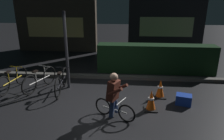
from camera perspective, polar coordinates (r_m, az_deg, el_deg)
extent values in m
plane|color=black|center=(6.14, -2.38, -9.76)|extent=(40.00, 40.00, 0.00)
cube|color=#56544F|center=(8.10, -0.42, -1.87)|extent=(12.00, 0.24, 0.12)
cube|color=black|center=(8.82, 11.87, 3.09)|extent=(4.80, 0.70, 1.17)
cube|color=#42382D|center=(12.58, -15.20, 14.93)|extent=(4.60, 0.50, 4.35)
cube|color=#F2D172|center=(12.40, -15.30, 11.25)|extent=(3.22, 0.04, 1.10)
cube|color=#262328|center=(12.71, 14.78, 15.25)|extent=(4.31, 0.50, 4.46)
cube|color=#BFCC8C|center=(12.52, 14.65, 11.37)|extent=(3.01, 0.04, 1.10)
cylinder|color=#2D2D33|center=(7.05, -12.41, 4.99)|extent=(0.10, 0.10, 2.59)
torus|color=black|center=(8.17, -23.66, -1.40)|extent=(0.12, 0.65, 0.65)
torus|color=black|center=(7.46, -27.77, -3.92)|extent=(0.12, 0.65, 0.65)
cylinder|color=gold|center=(7.81, -25.62, -2.60)|extent=(0.14, 0.96, 0.04)
cylinder|color=gold|center=(7.62, -26.55, -1.79)|extent=(0.03, 0.03, 0.36)
cube|color=black|center=(7.57, -26.75, -0.50)|extent=(0.12, 0.21, 0.05)
cylinder|color=gold|center=(7.94, -24.72, -0.55)|extent=(0.03, 0.03, 0.41)
cylinder|color=gold|center=(7.88, -24.92, 0.84)|extent=(0.46, 0.08, 0.02)
torus|color=black|center=(7.82, -16.82, -1.41)|extent=(0.25, 0.64, 0.66)
torus|color=black|center=(7.16, -21.78, -3.91)|extent=(0.25, 0.64, 0.66)
cylinder|color=silver|center=(7.48, -19.19, -2.61)|extent=(0.34, 0.94, 0.04)
cylinder|color=silver|center=(7.30, -20.23, -1.71)|extent=(0.03, 0.03, 0.37)
cube|color=black|center=(7.24, -20.39, -0.35)|extent=(0.16, 0.22, 0.05)
cylinder|color=silver|center=(7.59, -18.02, -0.48)|extent=(0.03, 0.03, 0.41)
cylinder|color=silver|center=(7.53, -18.18, 1.00)|extent=(0.44, 0.17, 0.02)
torus|color=black|center=(7.53, -12.85, -1.79)|extent=(0.10, 0.67, 0.67)
torus|color=black|center=(6.62, -14.69, -4.90)|extent=(0.10, 0.67, 0.67)
cylinder|color=black|center=(7.07, -13.71, -3.25)|extent=(0.12, 1.01, 0.04)
cylinder|color=black|center=(6.84, -14.16, -2.34)|extent=(0.03, 0.03, 0.38)
cube|color=black|center=(6.78, -14.29, -0.86)|extent=(0.12, 0.21, 0.05)
cylinder|color=black|center=(7.25, -13.35, -0.86)|extent=(0.03, 0.03, 0.43)
cylinder|color=black|center=(7.18, -13.48, 0.74)|extent=(0.46, 0.06, 0.02)
cube|color=black|center=(6.03, 10.55, -10.49)|extent=(0.36, 0.36, 0.03)
cone|color=#EA560F|center=(5.89, 10.73, -7.97)|extent=(0.26, 0.26, 0.56)
cylinder|color=white|center=(5.88, 10.74, -7.72)|extent=(0.16, 0.16, 0.05)
cube|color=black|center=(6.81, 12.94, -7.06)|extent=(0.36, 0.36, 0.03)
cone|color=#EA560F|center=(6.68, 13.13, -4.83)|extent=(0.26, 0.26, 0.55)
cylinder|color=white|center=(6.67, 13.14, -4.61)|extent=(0.16, 0.16, 0.05)
cube|color=#193DB7|center=(6.49, 19.06, -7.68)|extent=(0.51, 0.42, 0.30)
torus|color=black|center=(5.30, 4.04, -11.83)|extent=(0.45, 0.25, 0.48)
torus|color=black|center=(5.61, -2.46, -9.93)|extent=(0.45, 0.25, 0.48)
cylinder|color=silver|center=(5.44, 0.68, -10.87)|extent=(0.65, 0.34, 0.04)
cylinder|color=silver|center=(5.43, -0.44, -9.33)|extent=(0.03, 0.03, 0.26)
cube|color=black|center=(5.37, -0.45, -8.09)|extent=(0.22, 0.18, 0.05)
cylinder|color=silver|center=(5.29, 2.53, -10.01)|extent=(0.03, 0.03, 0.30)
cylinder|color=silver|center=(5.22, 2.55, -8.59)|extent=(0.22, 0.42, 0.02)
cylinder|color=navy|center=(5.50, 1.04, -9.83)|extent=(0.19, 0.24, 0.42)
cylinder|color=navy|center=(5.35, -0.05, -10.73)|extent=(0.19, 0.24, 0.42)
cube|color=#512319|center=(5.21, 0.33, -5.57)|extent=(0.38, 0.40, 0.54)
sphere|color=tan|center=(5.06, 0.53, -1.92)|extent=(0.20, 0.20, 0.20)
cylinder|color=#512319|center=(5.24, 2.44, -4.85)|extent=(0.39, 0.25, 0.29)
cylinder|color=#512319|center=(5.02, 0.88, -5.97)|extent=(0.39, 0.25, 0.29)
ellipsoid|color=maroon|center=(5.42, 0.87, -5.16)|extent=(0.36, 0.28, 0.24)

